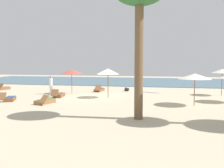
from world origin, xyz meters
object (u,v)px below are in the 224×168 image
object	(u,v)px
umbrella_0	(72,72)
lounger_4	(2,88)
person_2	(51,85)
dog	(127,89)
lounger_3	(99,90)
surfboard	(150,92)
umbrella_1	(195,76)
umbrella_3	(222,71)
umbrella_4	(108,72)
lounger_1	(59,95)
lounger_5	(10,98)
lounger_0	(45,101)

from	to	relation	value
umbrella_0	lounger_4	xyz separation A→B (m)	(-8.17, 1.58, -1.82)
person_2	dog	world-z (taller)	person_2
lounger_3	surfboard	size ratio (longest dim) A/B	0.79
lounger_3	surfboard	xyz separation A→B (m)	(4.86, 0.34, -0.14)
umbrella_1	lounger_4	world-z (taller)	umbrella_1
umbrella_3	umbrella_4	world-z (taller)	umbrella_4
umbrella_1	lounger_1	xyz separation A→B (m)	(-10.50, 1.99, -1.79)
lounger_1	dog	world-z (taller)	lounger_1
umbrella_1	lounger_5	xyz separation A→B (m)	(-13.25, -0.71, -1.78)
lounger_5	dog	bearing A→B (deg)	47.23
lounger_3	person_2	world-z (taller)	person_2
lounger_1	lounger_4	bearing A→B (deg)	153.91
person_2	dog	xyz separation A→B (m)	(6.18, 3.95, -0.66)
umbrella_1	lounger_0	size ratio (longest dim) A/B	1.22
lounger_1	dog	size ratio (longest dim) A/B	2.35
umbrella_0	lounger_0	xyz separation A→B (m)	(0.18, -5.70, -1.82)
umbrella_0	lounger_3	bearing A→B (deg)	50.32
umbrella_1	lounger_1	world-z (taller)	umbrella_1
lounger_1	lounger_5	world-z (taller)	lounger_1
umbrella_1	dog	world-z (taller)	umbrella_1
umbrella_3	lounger_1	distance (m)	13.94
umbrella_0	lounger_4	distance (m)	8.52
umbrella_3	lounger_0	distance (m)	14.85
lounger_4	surfboard	size ratio (longest dim) A/B	0.80
umbrella_3	lounger_3	distance (m)	11.26
umbrella_0	dog	world-z (taller)	umbrella_0
umbrella_0	lounger_0	world-z (taller)	umbrella_0
umbrella_1	dog	distance (m)	9.55
lounger_0	lounger_4	world-z (taller)	lounger_4
dog	lounger_1	bearing A→B (deg)	-131.26
lounger_1	person_2	bearing A→B (deg)	132.84
umbrella_3	umbrella_4	distance (m)	9.82
lounger_3	lounger_4	xyz separation A→B (m)	(-10.10, -0.74, -0.01)
umbrella_0	umbrella_1	world-z (taller)	umbrella_0
umbrella_1	lounger_3	distance (m)	10.75
surfboard	dog	bearing A→B (deg)	167.59
lounger_4	lounger_3	bearing A→B (deg)	4.20
person_2	surfboard	distance (m)	9.17
umbrella_0	umbrella_1	size ratio (longest dim) A/B	1.00
person_2	lounger_5	bearing A→B (deg)	-107.94
surfboard	umbrella_0	bearing A→B (deg)	-158.55
umbrella_0	surfboard	size ratio (longest dim) A/B	0.99
lounger_1	surfboard	size ratio (longest dim) A/B	0.79
lounger_3	lounger_1	bearing A→B (deg)	-115.54
umbrella_1	lounger_4	distance (m)	19.39
lounger_0	person_2	world-z (taller)	person_2
umbrella_3	dog	distance (m)	8.85
umbrella_4	surfboard	bearing A→B (deg)	56.88
umbrella_4	lounger_4	xyz separation A→B (m)	(-11.97, 3.50, -1.95)
person_2	lounger_0	bearing A→B (deg)	-69.45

